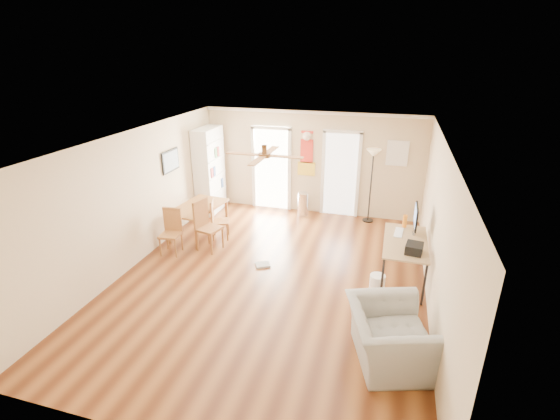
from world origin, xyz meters
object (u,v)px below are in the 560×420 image
(wastebasket_a, at_px, (370,304))
(armchair, at_px, (389,336))
(bookshelf, at_px, (209,171))
(dining_table, at_px, (199,220))
(trash_can, at_px, (303,204))
(printer, at_px, (414,248))
(dining_chair_right_b, at_px, (209,226))
(dining_chair_near, at_px, (170,232))
(dining_chair_right_a, at_px, (220,219))
(computer_desk, at_px, (403,261))
(wastebasket_b, at_px, (377,283))
(torchiere_lamp, at_px, (371,186))

(wastebasket_a, distance_m, armchair, 1.09)
(bookshelf, relative_size, dining_table, 1.56)
(trash_can, relative_size, printer, 1.90)
(bookshelf, height_order, wastebasket_a, bookshelf)
(dining_chair_right_b, bearing_deg, dining_chair_near, 133.38)
(dining_chair_right_a, xyz_separation_m, printer, (4.05, -1.17, 0.43))
(computer_desk, bearing_deg, armchair, -94.58)
(dining_chair_right_b, bearing_deg, armchair, -108.11)
(wastebasket_a, bearing_deg, dining_table, 153.95)
(trash_can, xyz_separation_m, wastebasket_b, (2.04, -3.06, -0.14))
(dining_table, height_order, dining_chair_right_a, dining_chair_right_a)
(dining_table, xyz_separation_m, wastebasket_a, (3.98, -1.95, -0.18))
(computer_desk, distance_m, printer, 0.65)
(dining_chair_right_b, height_order, computer_desk, dining_chair_right_b)
(wastebasket_b, bearing_deg, dining_chair_near, 176.35)
(trash_can, bearing_deg, computer_desk, -46.44)
(wastebasket_b, distance_m, armchair, 1.73)
(dining_chair_near, height_order, printer, printer)
(bookshelf, xyz_separation_m, dining_table, (0.36, -1.44, -0.74))
(dining_chair_right_a, bearing_deg, printer, -125.02)
(dining_table, relative_size, dining_chair_right_b, 1.30)
(dining_chair_right_b, height_order, armchair, dining_chair_right_b)
(torchiere_lamp, distance_m, wastebasket_b, 3.23)
(printer, bearing_deg, armchair, -90.99)
(dining_chair_right_b, distance_m, torchiere_lamp, 3.98)
(printer, bearing_deg, computer_desk, 115.42)
(dining_chair_right_b, xyz_separation_m, torchiere_lamp, (3.12, 2.45, 0.37))
(dining_chair_right_b, xyz_separation_m, wastebasket_b, (3.51, -0.66, -0.38))
(computer_desk, xyz_separation_m, wastebasket_a, (-0.49, -1.16, -0.24))
(dining_chair_right_a, bearing_deg, computer_desk, -119.74)
(bookshelf, bearing_deg, torchiere_lamp, 10.59)
(wastebasket_a, height_order, wastebasket_b, wastebasket_a)
(dining_chair_near, height_order, trash_can, dining_chair_near)
(printer, relative_size, wastebasket_a, 0.95)
(wastebasket_a, bearing_deg, armchair, -72.60)
(dining_table, relative_size, trash_can, 2.33)
(dining_chair_near, xyz_separation_m, computer_desk, (4.62, 0.21, -0.07))
(bookshelf, xyz_separation_m, trash_can, (2.39, 0.35, -0.79))
(dining_table, relative_size, dining_chair_right_a, 1.54)
(dining_chair_near, bearing_deg, armchair, -29.48)
(trash_can, bearing_deg, torchiere_lamp, 1.97)
(dining_chair_right_b, distance_m, computer_desk, 3.93)
(dining_table, relative_size, torchiere_lamp, 0.77)
(bookshelf, xyz_separation_m, computer_desk, (4.84, -2.22, -0.69))
(computer_desk, bearing_deg, dining_table, 170.05)
(bookshelf, height_order, torchiere_lamp, bookshelf)
(dining_chair_near, bearing_deg, wastebasket_a, -18.62)
(wastebasket_b, bearing_deg, bookshelf, 148.59)
(dining_table, relative_size, computer_desk, 0.93)
(torchiere_lamp, distance_m, printer, 3.19)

